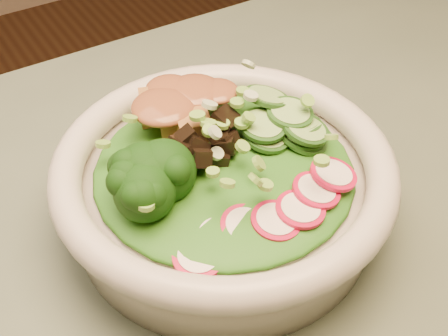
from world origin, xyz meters
TOP-DOWN VIEW (x-y plane):
  - dining_table at (0.00, 0.00)m, footprint 1.20×0.80m
  - salad_bowl at (-0.06, 0.07)m, footprint 0.28×0.28m
  - lettuce_bed at (-0.06, 0.07)m, footprint 0.21×0.21m
  - broccoli_florets at (-0.13, 0.07)m, footprint 0.10×0.09m
  - radish_slices at (-0.05, 0.01)m, footprint 0.12×0.06m
  - cucumber_slices at (0.01, 0.08)m, footprint 0.09×0.09m
  - mushroom_heap at (-0.06, 0.09)m, footprint 0.09×0.09m
  - tofu_cubes at (-0.07, 0.14)m, footprint 0.10×0.08m
  - peanut_sauce at (-0.07, 0.14)m, footprint 0.07×0.06m
  - scallion_garnish at (-0.06, 0.07)m, footprint 0.20×0.20m

SIDE VIEW (x-z plane):
  - dining_table at x=0.00m, z-range 0.26..1.01m
  - salad_bowl at x=-0.06m, z-range 0.75..0.83m
  - lettuce_bed at x=-0.06m, z-range 0.80..0.82m
  - radish_slices at x=-0.05m, z-range 0.81..0.83m
  - cucumber_slices at x=0.01m, z-range 0.81..0.84m
  - tofu_cubes at x=-0.07m, z-range 0.81..0.84m
  - mushroom_heap at x=-0.06m, z-range 0.81..0.85m
  - broccoli_florets at x=-0.13m, z-range 0.81..0.85m
  - scallion_garnish at x=-0.06m, z-range 0.82..0.85m
  - peanut_sauce at x=-0.07m, z-range 0.83..0.85m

